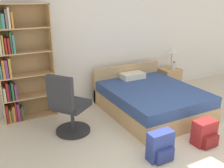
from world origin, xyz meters
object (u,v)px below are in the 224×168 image
bookshelf (17,65)px  backpack_red (205,133)px  water_bottle (174,66)px  bed (150,99)px  backpack_blue (161,146)px  nightstand (169,79)px  office_chair (69,108)px  table_lamp (172,51)px

bookshelf → backpack_red: bookshelf is taller
bookshelf → water_bottle: bearing=-2.3°
bed → backpack_blue: size_ratio=4.60×
bookshelf → nightstand: bearing=-0.5°
bed → office_chair: size_ratio=1.84×
backpack_red → bed: bearing=90.7°
nightstand → backpack_blue: bearing=-132.2°
bookshelf → backpack_red: 3.26m
bed → backpack_blue: bed is taller
table_lamp → backpack_blue: table_lamp is taller
bed → backpack_red: size_ratio=4.92×
water_bottle → backpack_red: 2.40m
bed → backpack_red: bearing=-89.3°
office_chair → nightstand: bearing=18.0°
water_bottle → backpack_blue: size_ratio=0.45×
table_lamp → bed: bearing=-145.9°
office_chair → water_bottle: 2.97m
table_lamp → backpack_red: (-1.19, -2.19, -0.76)m
office_chair → water_bottle: office_chair is taller
backpack_red → water_bottle: bearing=60.6°
water_bottle → backpack_red: bearing=-119.4°
bed → nightstand: bed is taller
backpack_red → table_lamp: bearing=61.5°
bookshelf → nightstand: size_ratio=3.90×
table_lamp → backpack_blue: bearing=-132.9°
nightstand → bed: bearing=-145.1°
bed → bookshelf: bearing=159.9°
table_lamp → backpack_red: table_lamp is taller
bookshelf → bed: 2.52m
water_bottle → nightstand: bearing=108.5°
backpack_red → office_chair: bearing=143.7°
office_chair → backpack_red: 2.13m
office_chair → table_lamp: (2.89, 0.94, 0.48)m
bookshelf → office_chair: bearing=-59.0°
table_lamp → water_bottle: table_lamp is taller
backpack_red → nightstand: bearing=62.6°
bookshelf → bed: size_ratio=1.06×
bed → nightstand: (1.14, 0.79, 0.01)m
nightstand → water_bottle: (0.04, -0.11, 0.35)m
office_chair → water_bottle: bearing=15.8°
bookshelf → water_bottle: 3.45m
bookshelf → nightstand: 3.47m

